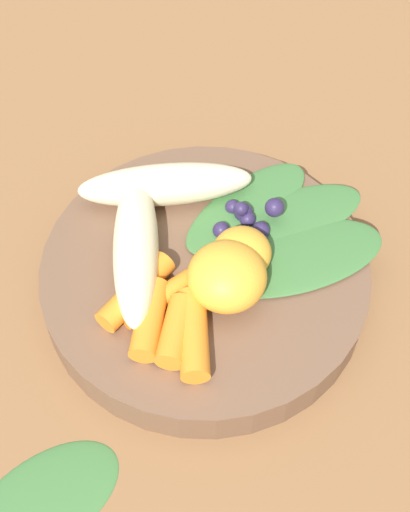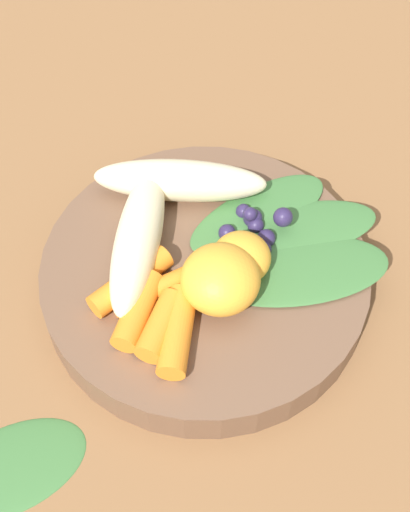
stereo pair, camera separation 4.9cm
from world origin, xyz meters
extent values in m
plane|color=brown|center=(0.00, 0.00, 0.00)|extent=(2.40, 2.40, 0.00)
cylinder|color=brown|center=(0.00, 0.00, 0.02)|extent=(0.24, 0.24, 0.03)
ellipsoid|color=beige|center=(-0.02, -0.05, 0.05)|extent=(0.14, 0.06, 0.03)
ellipsoid|color=beige|center=(-0.07, -0.01, 0.05)|extent=(0.05, 0.14, 0.03)
ellipsoid|color=#F4A833|center=(0.01, 0.02, 0.05)|extent=(0.04, 0.04, 0.03)
ellipsoid|color=#F4A833|center=(0.03, 0.01, 0.05)|extent=(0.05, 0.05, 0.04)
cylinder|color=orange|center=(0.02, -0.05, 0.04)|extent=(0.05, 0.06, 0.02)
cylinder|color=orange|center=(0.03, -0.04, 0.04)|extent=(0.04, 0.06, 0.01)
cylinder|color=orange|center=(0.04, -0.05, 0.04)|extent=(0.06, 0.04, 0.02)
cylinder|color=orange|center=(0.05, -0.03, 0.04)|extent=(0.05, 0.04, 0.02)
cylinder|color=orange|center=(0.06, -0.02, 0.04)|extent=(0.07, 0.03, 0.02)
sphere|color=#2D234C|center=(-0.04, 0.03, 0.04)|extent=(0.01, 0.01, 0.01)
sphere|color=#2D234C|center=(-0.03, 0.04, 0.04)|extent=(0.01, 0.01, 0.01)
sphere|color=#2D234C|center=(-0.01, 0.05, 0.04)|extent=(0.01, 0.01, 0.01)
sphere|color=#2D234C|center=(-0.02, 0.02, 0.04)|extent=(0.01, 0.01, 0.01)
sphere|color=#2D234C|center=(-0.03, 0.04, 0.05)|extent=(0.01, 0.01, 0.01)
sphere|color=#2D234C|center=(-0.02, 0.06, 0.05)|extent=(0.01, 0.01, 0.01)
sphere|color=#2D234C|center=(-0.03, 0.04, 0.04)|extent=(0.01, 0.01, 0.01)
sphere|color=#2D234C|center=(-0.01, 0.04, 0.04)|extent=(0.01, 0.01, 0.01)
ellipsoid|color=#3D7038|center=(0.01, 0.07, 0.03)|extent=(0.07, 0.14, 0.01)
ellipsoid|color=#3D7038|center=(-0.02, 0.07, 0.03)|extent=(0.07, 0.14, 0.01)
ellipsoid|color=#3D7038|center=(-0.04, 0.04, 0.03)|extent=(0.10, 0.13, 0.01)
ellipsoid|color=#3D7038|center=(0.13, -0.14, 0.00)|extent=(0.09, 0.12, 0.01)
camera|label=1|loc=(0.28, -0.07, 0.44)|focal=48.12mm
camera|label=2|loc=(0.29, -0.02, 0.44)|focal=48.12mm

